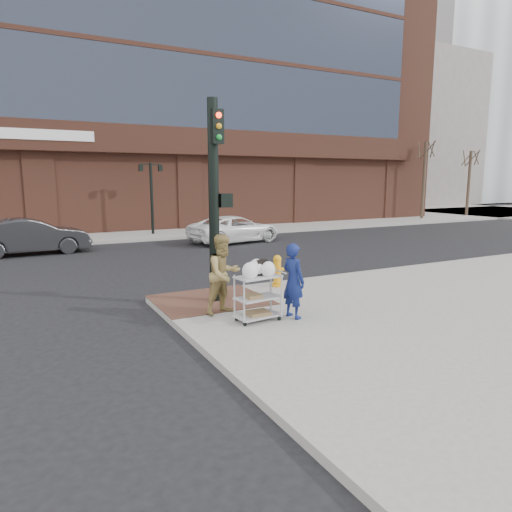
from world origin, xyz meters
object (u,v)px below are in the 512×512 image
sedan_dark (31,236)px  utility_cart (258,293)px  traffic_signal_pole (215,195)px  lamp_post (151,190)px  fire_hydrant (277,270)px  pedestrian_tan (224,274)px  woman_blue (293,281)px  minivan_white (235,229)px

sedan_dark → utility_cart: (4.03, -13.38, -0.02)m
traffic_signal_pole → lamp_post: bearing=80.8°
lamp_post → fire_hydrant: 14.71m
pedestrian_tan → fire_hydrant: 3.06m
utility_cart → fire_hydrant: bearing=52.4°
traffic_signal_pole → sedan_dark: (-3.88, 11.39, -2.05)m
sedan_dark → utility_cart: 13.97m
traffic_signal_pole → utility_cart: size_ratio=3.69×
woman_blue → pedestrian_tan: 1.61m
fire_hydrant → woman_blue: bearing=-113.7°
traffic_signal_pole → pedestrian_tan: traffic_signal_pole is taller
traffic_signal_pole → sedan_dark: 12.21m
sedan_dark → fire_hydrant: size_ratio=5.14×
pedestrian_tan → utility_cart: pedestrian_tan is taller
lamp_post → woman_blue: (-1.52, -17.36, -1.62)m
fire_hydrant → traffic_signal_pole: bearing=-163.3°
fire_hydrant → sedan_dark: bearing=119.5°
woman_blue → sedan_dark: woman_blue is taller
woman_blue → utility_cart: (-0.81, 0.15, -0.23)m
woman_blue → sedan_dark: 14.37m
lamp_post → fire_hydrant: lamp_post is taller
lamp_post → pedestrian_tan: lamp_post is taller
traffic_signal_pole → pedestrian_tan: 2.10m
woman_blue → utility_cart: bearing=68.2°
woman_blue → utility_cart: size_ratio=1.25×
lamp_post → woman_blue: size_ratio=2.37×
traffic_signal_pole → sedan_dark: traffic_signal_pole is taller
sedan_dark → utility_cart: size_ratio=3.51×
woman_blue → pedestrian_tan: size_ratio=0.92×
pedestrian_tan → minivan_white: (5.85, 11.88, -0.38)m
sedan_dark → minivan_white: (9.46, -0.62, -0.09)m
pedestrian_tan → fire_hydrant: pedestrian_tan is taller
minivan_white → utility_cart: 13.87m
woman_blue → fire_hydrant: size_ratio=1.83×
traffic_signal_pole → fire_hydrant: 3.18m
pedestrian_tan → minivan_white: pedestrian_tan is taller
sedan_dark → traffic_signal_pole: bearing=-164.7°
woman_blue → fire_hydrant: (1.22, 2.79, -0.37)m
traffic_signal_pole → fire_hydrant: bearing=16.7°
utility_cart → fire_hydrant: (2.04, 2.64, -0.14)m
traffic_signal_pole → pedestrian_tan: bearing=-103.9°
traffic_signal_pole → sedan_dark: bearing=108.8°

